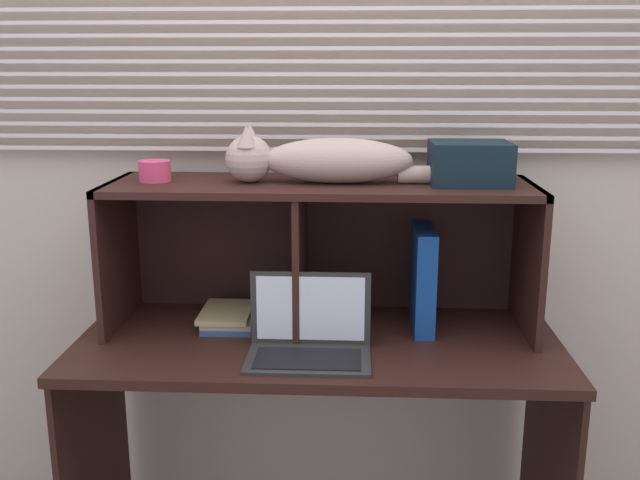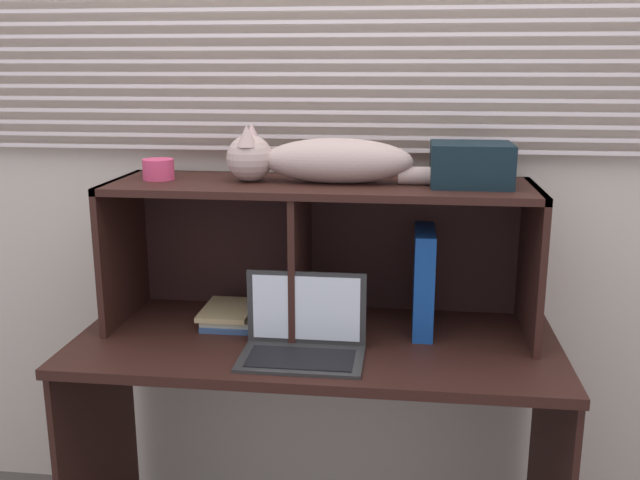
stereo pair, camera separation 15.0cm
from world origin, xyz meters
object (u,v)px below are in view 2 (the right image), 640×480
laptop (303,338)px  storage_box (471,164)px  cat (322,160)px  small_basket (158,169)px  binder_upright (423,281)px  book_stack (231,315)px

laptop → storage_box: storage_box is taller
cat → small_basket: bearing=180.0°
laptop → binder_upright: 0.43m
book_stack → small_basket: (-0.21, 0.00, 0.46)m
small_basket → laptop: bearing=-26.4°
book_stack → storage_box: bearing=0.2°
binder_upright → small_basket: size_ratio=3.33×
binder_upright → storage_box: (0.12, 0.00, 0.36)m
cat → laptop: (-0.03, -0.24, -0.47)m
laptop → book_stack: size_ratio=1.53×
book_stack → storage_box: 0.88m
cat → binder_upright: size_ratio=2.53×
cat → small_basket: (-0.51, 0.00, -0.04)m
cat → book_stack: 0.58m
laptop → book_stack: (-0.27, 0.24, -0.03)m
storage_box → cat: bearing=180.0°
book_stack → cat: bearing=0.6°
cat → book_stack: bearing=-179.4°
small_basket → storage_box: storage_box is taller
small_basket → storage_box: 0.94m
binder_upright → book_stack: bearing=-179.7°
cat → binder_upright: (0.31, 0.00, -0.36)m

